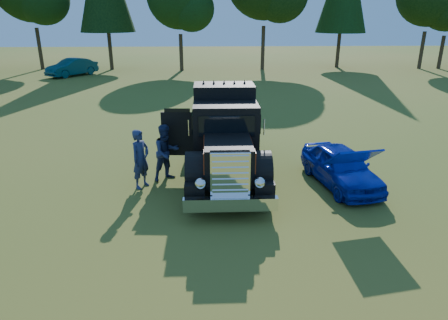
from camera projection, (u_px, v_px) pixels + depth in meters
ground at (260, 205)px, 11.64m from camera, size 120.00×120.00×0.00m
diamond_t_truck at (225, 140)px, 13.36m from camera, size 3.38×7.16×3.00m
hotrod_coupe at (341, 166)px, 12.83m from camera, size 2.10×4.18×1.89m
spectator_near at (141, 159)px, 12.56m from camera, size 0.76×0.83×1.90m
spectator_far at (166, 153)px, 13.16m from camera, size 1.16×1.11×1.89m
distant_teal_car at (72, 67)px, 35.47m from camera, size 3.98×4.68×1.52m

